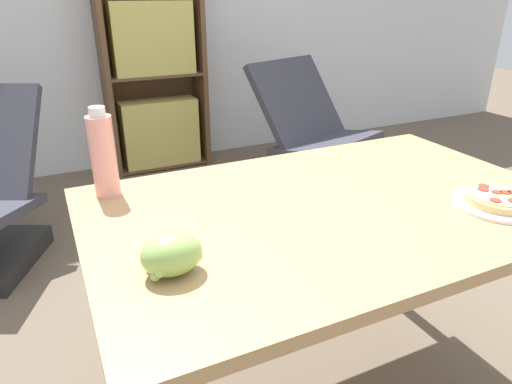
{
  "coord_description": "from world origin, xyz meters",
  "views": [
    {
      "loc": [
        -0.8,
        -1.09,
        1.32
      ],
      "look_at": [
        -0.32,
        -0.08,
        0.83
      ],
      "focal_mm": 32.0,
      "sensor_mm": 36.0,
      "label": 1
    }
  ],
  "objects_px": {
    "bookshelf": "(155,83)",
    "grape_bunch": "(171,254)",
    "drink_bottle": "(103,155)",
    "pizza_on_plate": "(499,201)",
    "lounge_chair_far": "(314,149)"
  },
  "relations": [
    {
      "from": "lounge_chair_far",
      "to": "grape_bunch",
      "type": "bearing_deg",
      "value": -150.13
    },
    {
      "from": "drink_bottle",
      "to": "lounge_chair_far",
      "type": "distance_m",
      "value": 2.15
    },
    {
      "from": "pizza_on_plate",
      "to": "bookshelf",
      "type": "distance_m",
      "value": 2.8
    },
    {
      "from": "pizza_on_plate",
      "to": "bookshelf",
      "type": "relative_size",
      "value": 0.16
    },
    {
      "from": "drink_bottle",
      "to": "lounge_chair_far",
      "type": "height_order",
      "value": "drink_bottle"
    },
    {
      "from": "pizza_on_plate",
      "to": "bookshelf",
      "type": "height_order",
      "value": "bookshelf"
    },
    {
      "from": "drink_bottle",
      "to": "grape_bunch",
      "type": "bearing_deg",
      "value": -83.22
    },
    {
      "from": "drink_bottle",
      "to": "bookshelf",
      "type": "height_order",
      "value": "bookshelf"
    },
    {
      "from": "bookshelf",
      "to": "drink_bottle",
      "type": "bearing_deg",
      "value": -107.0
    },
    {
      "from": "lounge_chair_far",
      "to": "bookshelf",
      "type": "distance_m",
      "value": 1.32
    },
    {
      "from": "bookshelf",
      "to": "grape_bunch",
      "type": "bearing_deg",
      "value": -102.95
    },
    {
      "from": "bookshelf",
      "to": "pizza_on_plate",
      "type": "bearing_deg",
      "value": -83.95
    },
    {
      "from": "lounge_chair_far",
      "to": "bookshelf",
      "type": "relative_size",
      "value": 0.64
    },
    {
      "from": "grape_bunch",
      "to": "lounge_chair_far",
      "type": "relative_size",
      "value": 0.14
    },
    {
      "from": "lounge_chair_far",
      "to": "drink_bottle",
      "type": "bearing_deg",
      "value": -160.03
    }
  ]
}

